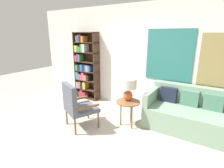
# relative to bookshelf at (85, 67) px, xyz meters

# --- Properties ---
(ground_plane) EXTENTS (14.00, 14.00, 0.00)m
(ground_plane) POSITION_rel_bookshelf_xyz_m (1.49, -1.84, -0.97)
(ground_plane) COLOR #B2A899
(wall_back) EXTENTS (6.40, 0.08, 2.70)m
(wall_back) POSITION_rel_bookshelf_xyz_m (1.55, 0.19, 0.38)
(wall_back) COLOR silver
(wall_back) RESTS_ON ground_plane
(bookshelf) EXTENTS (0.78, 0.30, 2.01)m
(bookshelf) POSITION_rel_bookshelf_xyz_m (0.00, 0.00, 0.00)
(bookshelf) COLOR #422B1E
(bookshelf) RESTS_ON ground_plane
(armchair) EXTENTS (0.80, 0.80, 0.99)m
(armchair) POSITION_rel_bookshelf_xyz_m (1.08, -1.56, -0.41)
(armchair) COLOR brown
(armchair) RESTS_ON ground_plane
(couch) EXTENTS (1.63, 0.93, 0.88)m
(couch) POSITION_rel_bookshelf_xyz_m (3.07, -0.29, -0.63)
(couch) COLOR gray
(couch) RESTS_ON ground_plane
(side_table) EXTENTS (0.51, 0.51, 0.57)m
(side_table) POSITION_rel_bookshelf_xyz_m (1.96, -0.88, -0.47)
(side_table) COLOR brown
(side_table) RESTS_ON ground_plane
(table_lamp) EXTENTS (0.35, 0.35, 0.49)m
(table_lamp) POSITION_rel_bookshelf_xyz_m (1.93, -0.83, -0.09)
(table_lamp) COLOR #C65128
(table_lamp) RESTS_ON side_table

